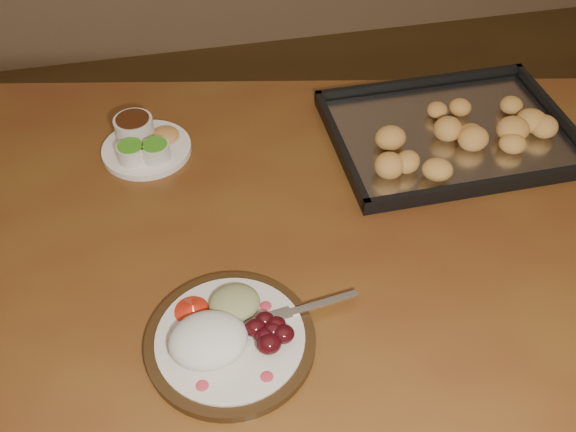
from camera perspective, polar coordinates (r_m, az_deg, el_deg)
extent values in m
cube|color=brown|center=(1.06, -2.01, -2.66)|extent=(1.65, 1.17, 0.04)
cylinder|color=#482615|center=(1.72, 21.71, -1.07)|extent=(0.07, 0.07, 0.71)
cylinder|color=black|center=(0.92, -5.13, -11.01)|extent=(0.24, 0.24, 0.01)
cylinder|color=silver|center=(0.91, -5.16, -10.73)|extent=(0.21, 0.21, 0.01)
ellipsoid|color=#C83042|center=(0.87, -7.64, -14.71)|extent=(0.02, 0.02, 0.00)
ellipsoid|color=#C83042|center=(0.87, -1.90, -14.08)|extent=(0.02, 0.02, 0.00)
ellipsoid|color=#C83042|center=(0.94, -2.00, -7.99)|extent=(0.02, 0.02, 0.00)
ellipsoid|color=#C83042|center=(0.92, -10.10, -10.84)|extent=(0.02, 0.02, 0.00)
ellipsoid|color=white|center=(0.89, -7.12, -10.88)|extent=(0.12, 0.10, 0.05)
ellipsoid|color=#4D0B13|center=(0.89, -2.07, -10.64)|extent=(0.03, 0.03, 0.02)
ellipsoid|color=#4D0B13|center=(0.90, -1.10, -9.66)|extent=(0.03, 0.03, 0.02)
ellipsoid|color=#4D0B13|center=(0.91, -2.11, -9.19)|extent=(0.03, 0.03, 0.02)
ellipsoid|color=#4D0B13|center=(0.89, -0.43, -10.46)|extent=(0.03, 0.03, 0.02)
ellipsoid|color=#4D0B13|center=(0.90, -2.94, -9.88)|extent=(0.03, 0.03, 0.02)
ellipsoid|color=#4D0B13|center=(0.90, -1.35, -10.11)|extent=(0.03, 0.03, 0.02)
ellipsoid|color=#4D0B13|center=(0.88, -1.71, -11.29)|extent=(0.03, 0.03, 0.02)
ellipsoid|color=tan|center=(0.93, -4.78, -7.69)|extent=(0.08, 0.07, 0.03)
cone|color=red|center=(0.93, -8.48, -8.12)|extent=(0.07, 0.07, 0.02)
cube|color=white|center=(0.94, 2.96, -7.79)|extent=(0.12, 0.03, 0.00)
cube|color=white|center=(0.92, -0.65, -8.78)|extent=(0.03, 0.02, 0.00)
cylinder|color=white|center=(0.91, -1.71, -9.51)|extent=(0.03, 0.01, 0.00)
cylinder|color=white|center=(0.92, -1.81, -9.26)|extent=(0.03, 0.01, 0.00)
cylinder|color=white|center=(0.92, -1.92, -9.00)|extent=(0.03, 0.01, 0.00)
cylinder|color=white|center=(0.92, -2.03, -8.75)|extent=(0.03, 0.01, 0.00)
cylinder|color=white|center=(1.23, -12.44, 5.81)|extent=(0.16, 0.16, 0.01)
cylinder|color=silver|center=(1.19, -13.73, 5.48)|extent=(0.05, 0.05, 0.03)
cylinder|color=#419D1F|center=(1.18, -13.86, 6.05)|extent=(0.05, 0.05, 0.00)
cylinder|color=silver|center=(1.18, -11.66, 5.64)|extent=(0.05, 0.05, 0.03)
cylinder|color=#419D1F|center=(1.17, -11.77, 6.22)|extent=(0.05, 0.05, 0.00)
cylinder|color=silver|center=(1.24, -13.50, 7.60)|extent=(0.07, 0.07, 0.04)
cylinder|color=#37180A|center=(1.23, -13.66, 8.36)|extent=(0.06, 0.06, 0.00)
ellipsoid|color=#BF8743|center=(1.23, -10.82, 7.14)|extent=(0.05, 0.05, 0.02)
cube|color=black|center=(1.27, 14.20, 6.93)|extent=(0.45, 0.34, 0.01)
cube|color=black|center=(1.38, 11.71, 11.53)|extent=(0.45, 0.02, 0.02)
cube|color=black|center=(1.16, 17.36, 2.60)|extent=(0.45, 0.02, 0.02)
cube|color=black|center=(1.37, 22.75, 8.36)|extent=(0.02, 0.33, 0.02)
cube|color=black|center=(1.19, 4.67, 6.23)|extent=(0.02, 0.33, 0.02)
cube|color=silver|center=(1.27, 14.25, 7.14)|extent=(0.42, 0.31, 0.00)
ellipsoid|color=#E3AE4F|center=(1.28, 16.70, 8.09)|extent=(0.05, 0.05, 0.03)
ellipsoid|color=#E3AE4F|center=(1.32, 18.15, 9.10)|extent=(0.07, 0.06, 0.03)
ellipsoid|color=#E3AE4F|center=(1.33, 14.99, 10.09)|extent=(0.07, 0.07, 0.03)
ellipsoid|color=#E3AE4F|center=(1.31, 14.74, 9.41)|extent=(0.06, 0.06, 0.03)
ellipsoid|color=#E3AE4F|center=(1.31, 12.11, 9.94)|extent=(0.06, 0.06, 0.03)
ellipsoid|color=#E3AE4F|center=(1.26, 12.41, 8.53)|extent=(0.07, 0.07, 0.03)
ellipsoid|color=#E3AE4F|center=(1.24, 9.32, 8.14)|extent=(0.07, 0.06, 0.03)
ellipsoid|color=#E3AE4F|center=(1.23, 11.12, 7.45)|extent=(0.05, 0.05, 0.03)
ellipsoid|color=#E3AE4F|center=(1.19, 9.33, 6.48)|extent=(0.07, 0.06, 0.03)
ellipsoid|color=#E3AE4F|center=(1.19, 12.96, 5.58)|extent=(0.07, 0.07, 0.03)
ellipsoid|color=#E3AE4F|center=(1.22, 14.58, 6.67)|extent=(0.06, 0.06, 0.03)
ellipsoid|color=#E3AE4F|center=(1.22, 16.77, 6.01)|extent=(0.06, 0.06, 0.03)
ellipsoid|color=#E3AE4F|center=(1.22, 17.86, 5.83)|extent=(0.07, 0.07, 0.03)
ellipsoid|color=#E3AE4F|center=(1.30, 19.91, 7.74)|extent=(0.07, 0.06, 0.03)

